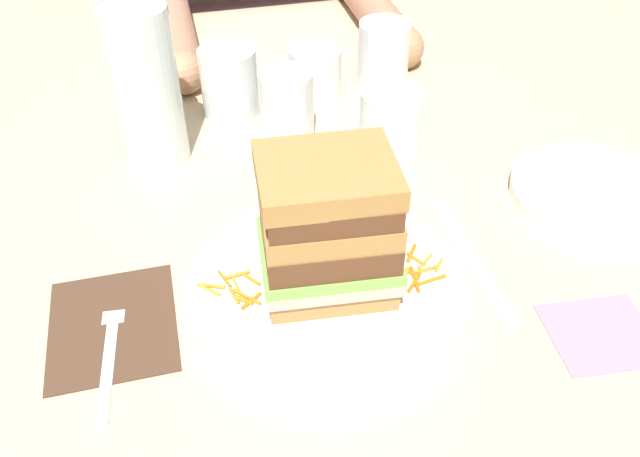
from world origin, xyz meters
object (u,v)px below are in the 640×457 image
sandwich (328,228)px  water_bottle (144,76)px  main_plate (328,287)px  knife (473,258)px  napkin_pink (602,333)px  napkin_dark (113,323)px  empty_tumbler_1 (315,73)px  fork (110,340)px  side_plate (597,194)px  juice_glass (390,132)px  empty_tumbler_2 (383,54)px  empty_tumbler_0 (229,82)px  empty_tumbler_3 (287,107)px

sandwich → water_bottle: size_ratio=0.55×
main_plate → sandwich: sandwich is taller
knife → napkin_pink: bearing=-58.4°
main_plate → napkin_dark: bearing=177.7°
napkin_dark → empty_tumbler_1: 0.46m
knife → fork: bearing=-176.1°
main_plate → side_plate: 0.34m
sandwich → napkin_dark: sandwich is taller
juice_glass → empty_tumbler_1: juice_glass is taller
water_bottle → empty_tumbler_2: size_ratio=2.74×
sandwich → empty_tumbler_0: sandwich is taller
juice_glass → empty_tumbler_3: 0.13m
empty_tumbler_1 → fork: bearing=-126.0°
empty_tumbler_2 → side_plate: empty_tumbler_2 is taller
napkin_dark → side_plate: (0.53, 0.06, 0.01)m
fork → napkin_pink: fork is taller
empty_tumbler_3 → napkin_dark: bearing=-129.3°
fork → empty_tumbler_3: 0.36m
napkin_dark → empty_tumbler_2: (0.38, 0.38, 0.04)m
knife → juice_glass: (-0.03, 0.19, 0.04)m
fork → side_plate: size_ratio=0.87×
sandwich → juice_glass: bearing=57.4°
empty_tumbler_0 → empty_tumbler_2: empty_tumbler_0 is taller
empty_tumbler_1 → napkin_pink: empty_tumbler_1 is taller
main_plate → empty_tumbler_3: (0.02, 0.27, 0.04)m
fork → main_plate: bearing=4.0°
fork → side_plate: (0.53, 0.08, 0.00)m
main_plate → water_bottle: bearing=118.0°
juice_glass → napkin_dark: bearing=-150.0°
water_bottle → empty_tumbler_1: water_bottle is taller
water_bottle → side_plate: water_bottle is taller
sandwich → juice_glass: (0.13, 0.20, -0.04)m
empty_tumbler_2 → empty_tumbler_3: size_ratio=0.97×
juice_glass → napkin_pink: size_ratio=1.00×
main_plate → empty_tumbler_0: size_ratio=2.94×
main_plate → fork: size_ratio=1.59×
empty_tumbler_2 → water_bottle: bearing=-160.1°
napkin_dark → side_plate: side_plate is taller
main_plate → side_plate: bearing=11.8°
empty_tumbler_1 → side_plate: (0.25, -0.30, -0.03)m
main_plate → water_bottle: size_ratio=1.08×
main_plate → empty_tumbler_0: bearing=96.8°
empty_tumbler_3 → side_plate: empty_tumbler_3 is taller
main_plate → napkin_dark: main_plate is taller
fork → napkin_pink: 0.44m
empty_tumbler_1 → napkin_pink: bearing=-72.5°
empty_tumbler_0 → empty_tumbler_2: bearing=8.0°
napkin_pink → knife: bearing=121.6°
main_plate → fork: 0.20m
napkin_dark → side_plate: size_ratio=0.70×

